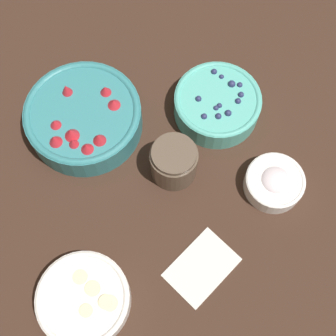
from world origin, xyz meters
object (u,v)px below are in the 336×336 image
Objects in this scene: bowl_blueberries at (217,104)px; bowl_bananas at (84,299)px; jar_chocolate at (174,162)px; bowl_strawberries at (84,117)px; bowl_cream at (274,182)px.

bowl_bananas is (0.45, 0.15, -0.01)m from bowl_blueberries.
bowl_blueberries is at bearing -162.28° from jar_chocolate.
bowl_strawberries reaches higher than bowl_cream.
bowl_strawberries is 1.43× the size of bowl_bananas.
jar_chocolate reaches higher than bowl_blueberries.
bowl_bananas is at bearing 55.40° from bowl_strawberries.
bowl_blueberries is at bearing -96.50° from bowl_cream.
jar_chocolate is (0.16, 0.05, 0.01)m from bowl_blueberries.
bowl_blueberries is 0.47m from bowl_bananas.
bowl_cream is at bearing 83.50° from bowl_blueberries.
bowl_strawberries is 0.28m from bowl_blueberries.
jar_chocolate is (-0.08, 0.19, -0.00)m from bowl_strawberries.
bowl_bananas is 0.42m from bowl_cream.
bowl_blueberries is 1.92× the size of jar_chocolate.
bowl_blueberries reaches higher than bowl_bananas.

